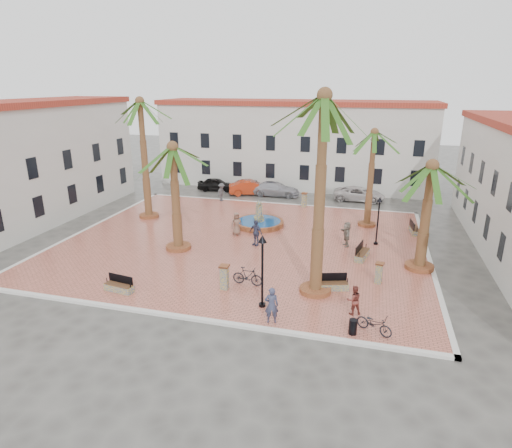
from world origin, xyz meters
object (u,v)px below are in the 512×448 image
(litter_bin, at_px, (353,327))
(car_white, at_px, (359,194))
(palm_e, at_px, (430,181))
(pedestrian_fountain_b, at_px, (256,233))
(palm_s, at_px, (324,118))
(pedestrian_fountain_a, at_px, (237,224))
(palm_nw, at_px, (141,114))
(car_red, at_px, (251,188))
(bench_e, at_px, (362,254))
(bench_s, at_px, (119,287))
(pedestrian_north, at_px, (222,192))
(cyclist_a, at_px, (272,305))
(fountain, at_px, (259,222))
(bicycle_a, at_px, (374,324))
(lamppost_s, at_px, (262,259))
(bench_ne, at_px, (414,230))
(palm_sw, at_px, (173,161))
(lamppost_e, at_px, (379,212))
(cyclist_b, at_px, (354,300))
(car_black, at_px, (216,184))
(bollard_e, at_px, (379,273))
(palm_ne, at_px, (374,143))
(bicycle_b, at_px, (248,276))
(bollard_se, at_px, (224,277))
(pedestrian_east, at_px, (347,234))
(bollard_n, at_px, (304,200))
(bench_se, at_px, (333,285))

(litter_bin, xyz_separation_m, car_white, (-0.73, 25.00, 0.17))
(palm_e, relative_size, pedestrian_fountain_b, 3.64)
(palm_s, height_order, pedestrian_fountain_a, palm_s)
(palm_nw, xyz_separation_m, car_red, (6.36, 10.42, -8.18))
(bench_e, relative_size, litter_bin, 2.63)
(bench_s, xyz_separation_m, pedestrian_north, (-0.92, 19.84, 0.63))
(cyclist_a, bearing_deg, fountain, -87.37)
(bicycle_a, bearing_deg, lamppost_s, 107.24)
(palm_e, bearing_deg, bench_ne, 88.44)
(palm_sw, height_order, litter_bin, palm_sw)
(car_white, bearing_deg, bicycle_a, -175.10)
(bicycle_a, distance_m, pedestrian_fountain_a, 15.33)
(lamppost_e, bearing_deg, litter_bin, -94.58)
(litter_bin, bearing_deg, palm_sw, 147.96)
(palm_e, distance_m, car_white, 17.65)
(fountain, xyz_separation_m, cyclist_b, (8.26, -12.47, 0.50))
(palm_sw, height_order, bench_ne, palm_sw)
(car_black, bearing_deg, cyclist_a, -161.70)
(bench_ne, bearing_deg, bollard_e, 158.09)
(palm_ne, relative_size, lamppost_s, 1.98)
(pedestrian_fountain_b, bearing_deg, fountain, 128.23)
(bicycle_b, bearing_deg, litter_bin, -116.97)
(palm_sw, bearing_deg, palm_ne, 34.72)
(fountain, relative_size, bench_e, 2.05)
(palm_sw, height_order, bench_e, palm_sw)
(bollard_se, xyz_separation_m, pedestrian_fountain_b, (-0.10, 7.14, 0.20))
(palm_e, height_order, pedestrian_east, palm_e)
(pedestrian_fountain_a, bearing_deg, bicycle_a, -82.40)
(lamppost_s, height_order, bicycle_b, lamppost_s)
(bench_s, height_order, bicycle_b, bicycle_b)
(lamppost_s, height_order, cyclist_b, lamppost_s)
(palm_s, xyz_separation_m, litter_bin, (2.26, -3.77, -9.19))
(bollard_n, relative_size, litter_bin, 1.84)
(palm_nw, distance_m, pedestrian_fountain_b, 14.00)
(bollard_n, bearing_deg, cyclist_b, -73.65)
(bench_ne, xyz_separation_m, bicycle_b, (-10.05, -12.09, 0.28))
(lamppost_e, distance_m, litter_bin, 12.60)
(pedestrian_fountain_b, height_order, pedestrian_east, pedestrian_fountain_b)
(bollard_n, distance_m, bicycle_a, 21.45)
(car_red, bearing_deg, palm_sw, 158.96)
(bench_s, relative_size, cyclist_b, 1.16)
(bicycle_a, height_order, car_red, car_red)
(fountain, bearing_deg, cyclist_a, -72.86)
(litter_bin, height_order, pedestrian_fountain_b, pedestrian_fountain_b)
(bench_e, xyz_separation_m, cyclist_a, (-4.01, -9.44, 0.66))
(bench_se, relative_size, pedestrian_north, 1.03)
(bollard_n, relative_size, pedestrian_east, 0.76)
(bench_se, xyz_separation_m, bicycle_b, (-4.83, -0.71, 0.28))
(palm_nw, height_order, cyclist_a, palm_nw)
(pedestrian_fountain_b, distance_m, car_red, 15.24)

